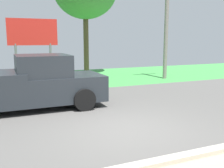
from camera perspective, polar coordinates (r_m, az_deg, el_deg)
ground_plane at (r=9.71m, az=-4.44°, el=-4.88°), size 40.00×22.00×0.20m
pickup_truck at (r=9.46m, az=-17.68°, el=-0.03°), size 5.20×2.28×1.88m
utility_pole at (r=16.39m, az=11.91°, el=13.36°), size 1.80×0.24×6.63m
roadside_billboard at (r=14.64m, az=-17.05°, el=9.92°), size 2.60×0.12×3.50m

